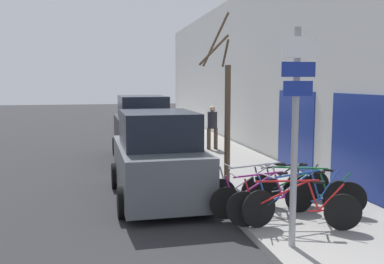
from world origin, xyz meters
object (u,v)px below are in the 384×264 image
bicycle_1 (300,200)px  bicycle_5 (287,185)px  bicycle_0 (293,207)px  parked_car_0 (158,159)px  street_tree (226,113)px  parked_car_1 (142,131)px  bicycle_3 (306,191)px  bicycle_2 (264,197)px  bicycle_4 (260,190)px  signpost (295,127)px  pedestrian_near (212,124)px

bicycle_1 → bicycle_5: (0.33, 1.29, -0.04)m
bicycle_0 → parked_car_0: size_ratio=0.55×
street_tree → bicycle_5: bearing=-65.6°
parked_car_0 → parked_car_1: bearing=87.4°
bicycle_0 → street_tree: 3.83m
bicycle_3 → parked_car_1: size_ratio=0.43×
bicycle_2 → bicycle_4: bicycle_4 is taller
bicycle_3 → parked_car_1: bearing=55.0°
bicycle_2 → parked_car_0: parked_car_0 is taller
bicycle_1 → bicycle_2: size_ratio=1.10×
bicycle_2 → street_tree: bearing=-4.4°
signpost → street_tree: street_tree is taller
bicycle_0 → parked_car_1: bearing=31.5°
bicycle_1 → parked_car_1: parked_car_1 is taller
bicycle_3 → pedestrian_near: bearing=33.3°
bicycle_1 → parked_car_1: (-2.23, 7.83, 0.50)m
bicycle_0 → bicycle_5: (0.63, 1.65, -0.02)m
bicycle_2 → street_tree: size_ratio=0.51×
signpost → bicycle_5: size_ratio=1.59×
signpost → bicycle_5: (1.00, 2.42, -1.58)m
bicycle_0 → bicycle_5: 1.77m
bicycle_2 → bicycle_3: bicycle_3 is taller
bicycle_4 → parked_car_0: parked_car_0 is taller
signpost → pedestrian_near: signpost is taller
bicycle_3 → signpost: bearing=-178.1°
bicycle_2 → parked_car_1: 7.58m
parked_car_0 → street_tree: size_ratio=0.95×
bicycle_1 → bicycle_3: (0.46, 0.65, -0.02)m
bicycle_1 → pedestrian_near: pedestrian_near is taller
bicycle_4 → street_tree: bearing=-4.2°
bicycle_3 → street_tree: 3.07m
bicycle_2 → bicycle_4: bearing=-15.6°
bicycle_2 → bicycle_0: bearing=-167.6°
bicycle_1 → bicycle_3: 0.80m
bicycle_0 → bicycle_4: bearing=25.8°
bicycle_4 → bicycle_0: bearing=-178.2°
bicycle_3 → bicycle_5: bearing=46.7°
signpost → pedestrian_near: bearing=82.6°
parked_car_0 → bicycle_2: bearing=-51.2°
signpost → bicycle_2: 2.23m
signpost → parked_car_0: 4.27m
parked_car_0 → bicycle_1: bearing=-49.1°
pedestrian_near → street_tree: (-1.15, -5.66, 0.87)m
bicycle_2 → parked_car_0: bearing=36.0°
bicycle_1 → street_tree: size_ratio=0.57×
bicycle_4 → bicycle_5: size_ratio=1.15×
bicycle_0 → bicycle_3: bicycle_0 is taller
parked_car_1 → pedestrian_near: 3.02m
bicycle_2 → pedestrian_near: (1.17, 8.38, 0.60)m
bicycle_1 → parked_car_0: (-2.36, 2.62, 0.40)m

